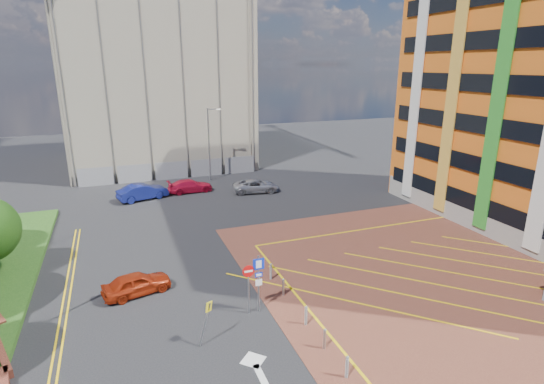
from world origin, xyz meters
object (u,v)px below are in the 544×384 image
sign_cluster (255,279)px  car_red_left (137,283)px  car_red_back (190,186)px  lamp_back (210,142)px  car_blue_back (143,192)px  car_silver_back (256,186)px  warning_sign (206,318)px

sign_cluster → car_red_left: bearing=144.0°
sign_cluster → car_red_back: size_ratio=0.72×
car_red_left → lamp_back: bearing=-36.1°
lamp_back → car_blue_back: (-7.77, -4.76, -3.58)m
car_silver_back → car_red_left: bearing=151.9°
lamp_back → sign_cluster: (-3.78, -27.02, -2.41)m
sign_cluster → car_red_back: 23.21m
lamp_back → car_red_back: 6.16m
car_red_left → warning_sign: bearing=-168.9°
car_red_left → car_red_back: (6.42, 19.03, 0.01)m
lamp_back → car_red_back: size_ratio=1.79×
car_red_back → lamp_back: bearing=-40.9°
warning_sign → car_silver_back: size_ratio=0.48×
lamp_back → warning_sign: size_ratio=3.56×
sign_cluster → car_blue_back: 22.64m
car_red_left → car_red_back: size_ratio=0.84×
sign_cluster → car_blue_back: (-3.99, 22.25, -1.18)m
car_blue_back → car_silver_back: bearing=-113.9°
warning_sign → car_red_back: bearing=81.6°
sign_cluster → car_blue_back: sign_cluster is taller
car_red_back → warning_sign: bearing=169.1°
car_silver_back → warning_sign: bearing=165.4°
warning_sign → car_red_left: 6.59m
sign_cluster → warning_sign: bearing=-148.3°
sign_cluster → car_red_left: 7.14m
sign_cluster → car_silver_back: size_ratio=0.68×
car_blue_back → car_red_left: bearing=158.6°
warning_sign → car_red_back: (3.68, 24.98, -0.78)m
lamp_back → sign_cluster: lamp_back is taller
car_red_left → car_red_back: car_red_back is taller
car_blue_back → car_red_back: car_blue_back is taller
car_blue_back → warning_sign: bearing=166.4°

